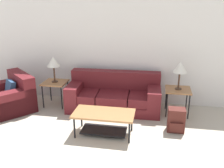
% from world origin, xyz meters
% --- Properties ---
extents(wall_back, '(9.03, 0.06, 2.60)m').
position_xyz_m(wall_back, '(0.00, 4.65, 1.30)').
color(wall_back, white).
rests_on(wall_back, ground_plane).
extents(couch, '(2.07, 0.93, 0.82)m').
position_xyz_m(couch, '(-0.28, 4.12, 0.30)').
color(couch, maroon).
rests_on(couch, ground_plane).
extents(armchair, '(1.48, 1.48, 0.80)m').
position_xyz_m(armchair, '(-2.61, 3.64, 0.28)').
color(armchair, maroon).
rests_on(armchair, ground_plane).
extents(coffee_table, '(1.10, 0.56, 0.44)m').
position_xyz_m(coffee_table, '(-0.28, 2.96, 0.32)').
color(coffee_table, '#A87042').
rests_on(coffee_table, ground_plane).
extents(side_table_left, '(0.53, 0.51, 0.57)m').
position_xyz_m(side_table_left, '(-1.66, 4.09, 0.51)').
color(side_table_left, '#A87042').
rests_on(side_table_left, ground_plane).
extents(side_table_right, '(0.53, 0.51, 0.57)m').
position_xyz_m(side_table_right, '(1.10, 4.09, 0.51)').
color(side_table_right, '#A87042').
rests_on(side_table_right, ground_plane).
extents(table_lamp_left, '(0.30, 0.30, 0.59)m').
position_xyz_m(table_lamp_left, '(-1.66, 4.09, 1.03)').
color(table_lamp_left, '#472D1E').
rests_on(table_lamp_left, side_table_left).
extents(table_lamp_right, '(0.30, 0.30, 0.59)m').
position_xyz_m(table_lamp_right, '(1.10, 4.09, 1.03)').
color(table_lamp_right, '#472D1E').
rests_on(table_lamp_right, side_table_right).
extents(backpack, '(0.32, 0.31, 0.46)m').
position_xyz_m(backpack, '(1.04, 3.32, 0.22)').
color(backpack, '#4C1E19').
rests_on(backpack, ground_plane).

